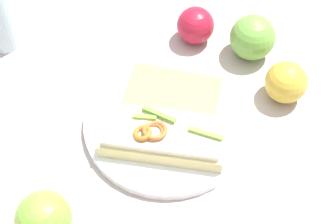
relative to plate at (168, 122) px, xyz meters
name	(u,v)px	position (x,y,z in m)	size (l,w,h in m)	color
ground_plane	(168,125)	(0.00, 0.00, -0.01)	(2.00, 2.00, 0.00)	#BBABA2
plate	(168,122)	(0.00, 0.00, 0.00)	(0.27, 0.27, 0.02)	white
sandwich	(163,135)	(-0.02, 0.04, 0.03)	(0.21, 0.16, 0.05)	beige
bread_slice_side	(172,95)	(0.02, -0.04, 0.02)	(0.15, 0.09, 0.02)	tan
apple_0	(195,25)	(0.07, -0.19, 0.03)	(0.07, 0.07, 0.07)	#AE1A30
apple_2	(44,218)	(0.03, 0.25, 0.03)	(0.08, 0.08, 0.08)	#7DB73C
apple_3	(286,82)	(-0.12, -0.16, 0.03)	(0.07, 0.07, 0.07)	gold
apple_5	(253,37)	(-0.03, -0.22, 0.03)	(0.08, 0.08, 0.08)	#6DAA41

